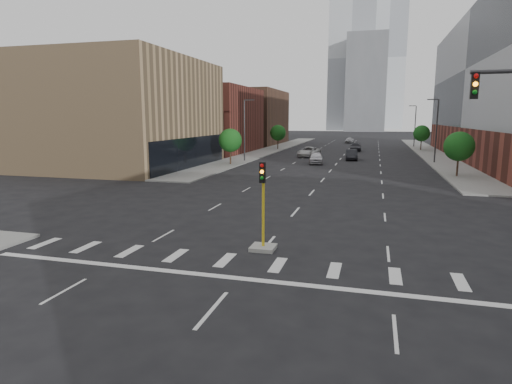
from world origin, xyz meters
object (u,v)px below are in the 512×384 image
at_px(car_near_left, 316,158).
at_px(car_distant, 349,140).
at_px(car_far_left, 309,152).
at_px(car_deep_right, 355,147).
at_px(median_traffic_signal, 263,231).
at_px(car_mid_right, 352,155).

xyz_separation_m(car_near_left, car_distant, (1.60, 51.88, -0.07)).
relative_size(car_far_left, car_distant, 1.34).
bearing_deg(car_distant, car_deep_right, -77.66).
xyz_separation_m(car_near_left, car_far_left, (-2.59, 10.41, -0.00)).
bearing_deg(car_deep_right, car_near_left, -102.05).
relative_size(car_far_left, car_deep_right, 1.11).
distance_m(car_deep_right, car_distant, 27.07).
bearing_deg(median_traffic_signal, car_near_left, 93.93).
distance_m(median_traffic_signal, car_mid_right, 48.01).
distance_m(median_traffic_signal, car_far_left, 51.70).
relative_size(car_near_left, car_deep_right, 0.91).
distance_m(car_far_left, car_distant, 41.68).
relative_size(median_traffic_signal, car_deep_right, 0.82).
xyz_separation_m(car_mid_right, car_distant, (-2.96, 44.91, -0.06)).
bearing_deg(car_near_left, car_mid_right, 50.39).
bearing_deg(median_traffic_signal, car_far_left, 96.01).
height_order(median_traffic_signal, car_far_left, median_traffic_signal).
bearing_deg(car_near_left, car_deep_right, 73.76).
xyz_separation_m(car_far_left, car_distant, (4.20, 41.47, -0.07)).
bearing_deg(car_distant, car_mid_right, -79.65).
relative_size(car_near_left, car_far_left, 0.82).
bearing_deg(median_traffic_signal, car_mid_right, 87.92).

